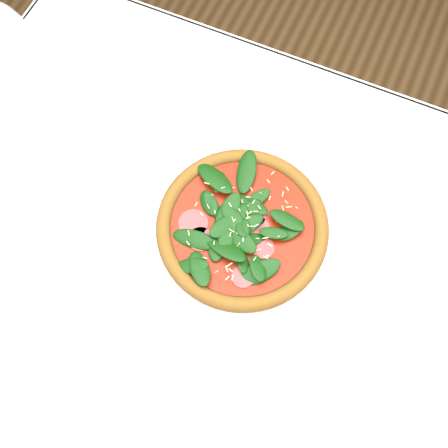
% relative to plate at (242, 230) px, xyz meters
% --- Properties ---
extents(ground, '(6.00, 6.00, 0.00)m').
position_rel_plate_xyz_m(ground, '(0.05, -0.05, -0.76)').
color(ground, brown).
rests_on(ground, ground).
extents(dining_table, '(1.21, 0.81, 0.75)m').
position_rel_plate_xyz_m(dining_table, '(0.05, -0.05, -0.11)').
color(dining_table, silver).
rests_on(dining_table, ground).
extents(plate, '(0.31, 0.31, 0.01)m').
position_rel_plate_xyz_m(plate, '(0.00, 0.00, 0.00)').
color(plate, white).
rests_on(plate, dining_table).
extents(pizza, '(0.31, 0.31, 0.03)m').
position_rel_plate_xyz_m(pizza, '(-0.00, -0.00, 0.02)').
color(pizza, brown).
rests_on(pizza, plate).
extents(wine_glass, '(0.09, 0.09, 0.22)m').
position_rel_plate_xyz_m(wine_glass, '(-0.42, 0.07, 0.15)').
color(wine_glass, silver).
rests_on(wine_glass, dining_table).
extents(fork, '(0.09, 0.15, 0.00)m').
position_rel_plate_xyz_m(fork, '(-0.10, -0.37, 0.01)').
color(fork, silver).
rests_on(fork, napkin).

